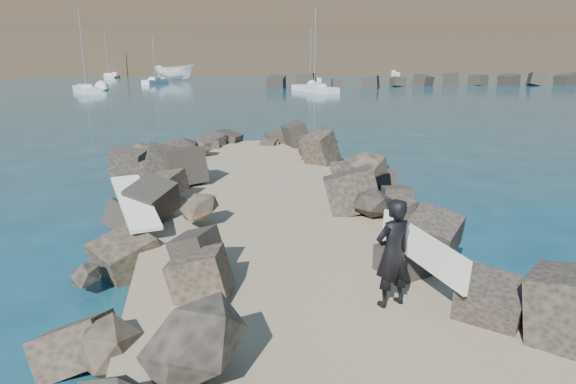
% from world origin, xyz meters
% --- Properties ---
extents(ground, '(800.00, 800.00, 0.00)m').
position_xyz_m(ground, '(0.00, 0.00, 0.00)').
color(ground, '#0F384C').
rests_on(ground, ground).
extents(jetty, '(6.00, 26.00, 0.60)m').
position_xyz_m(jetty, '(0.00, -2.00, 0.30)').
color(jetty, '#8C7759').
rests_on(jetty, ground).
extents(riprap_left, '(2.60, 22.00, 1.00)m').
position_xyz_m(riprap_left, '(-2.90, -1.50, 0.50)').
color(riprap_left, black).
rests_on(riprap_left, ground).
extents(riprap_right, '(2.60, 22.00, 1.00)m').
position_xyz_m(riprap_right, '(2.90, -1.50, 0.50)').
color(riprap_right, black).
rests_on(riprap_right, ground).
extents(breakwater_secondary, '(52.00, 4.00, 1.20)m').
position_xyz_m(breakwater_secondary, '(35.00, 55.00, 0.60)').
color(breakwater_secondary, black).
rests_on(breakwater_secondary, ground).
extents(headland, '(360.00, 140.00, 32.00)m').
position_xyz_m(headland, '(10.00, 160.00, 16.00)').
color(headland, '#2D4919').
rests_on(headland, ground).
extents(surfboard_resting, '(1.30, 2.64, 0.09)m').
position_xyz_m(surfboard_resting, '(-3.20, 0.04, 1.04)').
color(surfboard_resting, white).
rests_on(surfboard_resting, riprap_left).
extents(boat_imported, '(7.28, 5.29, 2.64)m').
position_xyz_m(boat_imported, '(-4.82, 76.00, 1.32)').
color(boat_imported, white).
rests_on(boat_imported, ground).
extents(surfer_with_board, '(1.04, 2.03, 1.66)m').
position_xyz_m(surfer_with_board, '(1.02, -4.42, 1.44)').
color(surfer_with_board, black).
rests_on(surfer_with_board, jetty).
extents(sailboat_c, '(4.18, 7.84, 9.23)m').
position_xyz_m(sailboat_c, '(11.91, 47.58, 0.35)').
color(sailboat_c, silver).
rests_on(sailboat_c, ground).
extents(sailboat_b, '(3.59, 5.61, 6.95)m').
position_xyz_m(sailboat_b, '(-7.30, 67.35, 0.35)').
color(sailboat_b, silver).
rests_on(sailboat_b, ground).
extents(sailboat_f, '(2.07, 5.18, 6.32)m').
position_xyz_m(sailboat_f, '(38.06, 91.09, 0.35)').
color(sailboat_f, silver).
rests_on(sailboat_f, ground).
extents(sailboat_e, '(2.79, 7.09, 8.37)m').
position_xyz_m(sailboat_e, '(-16.50, 85.21, 0.35)').
color(sailboat_e, silver).
rests_on(sailboat_e, ground).
extents(sailboat_a, '(4.31, 7.65, 9.07)m').
position_xyz_m(sailboat_a, '(-13.81, 50.96, 0.35)').
color(sailboat_a, silver).
rests_on(sailboat_a, ground).
extents(sailboat_d, '(2.00, 6.84, 8.17)m').
position_xyz_m(sailboat_d, '(16.53, 70.43, 0.35)').
color(sailboat_d, silver).
rests_on(sailboat_d, ground).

